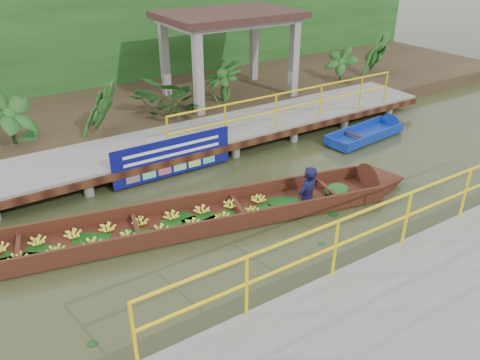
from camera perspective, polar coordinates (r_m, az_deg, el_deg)
ground at (r=10.29m, az=2.68°, el=-3.70°), size 80.00×80.00×0.00m
land_strip at (r=16.34m, az=-12.66°, el=8.74°), size 30.00×8.00×0.45m
far_dock at (r=12.73m, az=-6.07°, el=5.00°), size 16.00×2.06×1.66m
near_dock at (r=8.46m, az=25.61°, el=-12.27°), size 18.00×2.40×1.73m
pavilion at (r=15.91m, az=-1.38°, el=18.52°), size 4.40×3.00×3.00m
foliage_backdrop at (r=18.21m, az=-16.19°, el=16.06°), size 30.00×0.80×4.00m
vendor_boat at (r=9.75m, az=-5.07°, el=-4.34°), size 10.74×3.26×2.05m
moored_blue_boat at (r=14.88m, az=16.70°, el=5.96°), size 3.15×1.12×0.74m
blue_banner at (r=11.54m, az=-8.14°, el=2.83°), size 3.11×0.04×0.97m
tropical_plants at (r=15.02m, az=-1.79°, el=11.99°), size 14.34×1.34×1.68m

